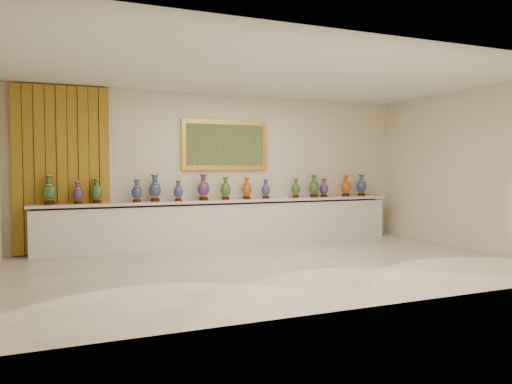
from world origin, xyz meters
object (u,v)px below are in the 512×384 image
Objects in this scene: counter at (227,223)px; vase_0 at (50,191)px; vase_1 at (78,194)px; vase_2 at (97,192)px.

counter is 14.33× the size of vase_0.
vase_1 is (0.46, 0.00, -0.05)m from vase_0.
vase_0 is (-3.25, -0.03, 0.69)m from counter.
vase_1 is 0.32m from vase_2.
vase_2 is (-2.46, 0.02, 0.66)m from counter.
vase_2 is at bearing 179.64° from counter.
vase_0 is at bearing -179.43° from counter.
vase_2 reaches higher than counter.
vase_0 reaches higher than vase_1.
counter is at bearing 0.57° from vase_0.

